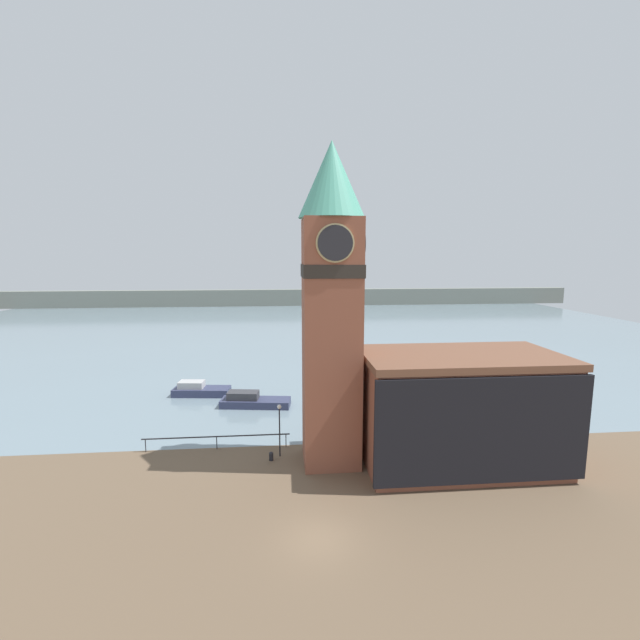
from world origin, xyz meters
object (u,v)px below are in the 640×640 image
at_px(boat_near, 253,401).
at_px(mooring_bollard_near, 271,456).
at_px(clock_tower, 331,299).
at_px(lamp_post, 279,421).
at_px(pier_building, 460,409).
at_px(boat_far, 200,390).

relative_size(boat_near, mooring_bollard_near, 10.72).
distance_m(clock_tower, boat_near, 18.14).
height_order(mooring_bollard_near, lamp_post, lamp_post).
height_order(clock_tower, lamp_post, clock_tower).
relative_size(clock_tower, pier_building, 1.60).
bearing_deg(clock_tower, boat_near, 118.14).
xyz_separation_m(mooring_bollard_near, lamp_post, (0.65, 0.65, 2.48)).
bearing_deg(boat_near, lamp_post, -68.58).
xyz_separation_m(clock_tower, pier_building, (9.30, -1.22, -8.00)).
xyz_separation_m(boat_near, boat_far, (-6.06, 4.11, 0.02)).
height_order(boat_near, boat_far, boat_far).
bearing_deg(pier_building, lamp_post, 170.21).
relative_size(pier_building, lamp_post, 3.50).
height_order(pier_building, boat_far, pier_building).
distance_m(clock_tower, mooring_bollard_near, 12.59).
distance_m(clock_tower, boat_far, 23.73).
distance_m(boat_near, mooring_bollard_near, 12.12).
distance_m(boat_far, lamp_post, 17.89).
bearing_deg(pier_building, boat_far, 141.20).
xyz_separation_m(pier_building, boat_far, (-21.94, 17.64, -3.55)).
height_order(boat_far, mooring_bollard_near, boat_far).
bearing_deg(lamp_post, clock_tower, -15.36).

